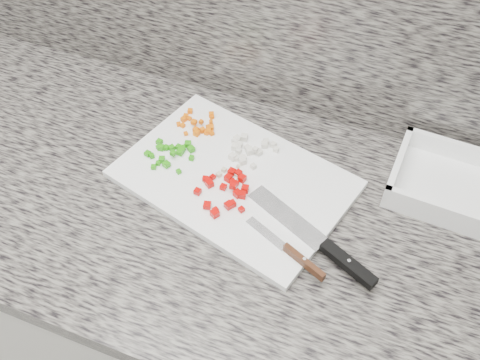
# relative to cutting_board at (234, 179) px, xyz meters

# --- Properties ---
(cabinet) EXTENTS (3.92, 0.62, 0.86)m
(cabinet) POSITION_rel_cutting_board_xyz_m (-0.09, -0.06, -0.48)
(cabinet) COLOR silver
(cabinet) RESTS_ON ground
(countertop) EXTENTS (3.96, 0.64, 0.04)m
(countertop) POSITION_rel_cutting_board_xyz_m (-0.09, -0.06, -0.03)
(countertop) COLOR slate
(countertop) RESTS_ON cabinet
(cutting_board) EXTENTS (0.48, 0.38, 0.01)m
(cutting_board) POSITION_rel_cutting_board_xyz_m (0.00, 0.00, 0.00)
(cutting_board) COLOR white
(cutting_board) RESTS_ON countertop
(carrot_pile) EXTENTS (0.09, 0.08, 0.02)m
(carrot_pile) POSITION_rel_cutting_board_xyz_m (-0.12, 0.10, 0.01)
(carrot_pile) COLOR #E66405
(carrot_pile) RESTS_ON cutting_board
(onion_pile) EXTENTS (0.10, 0.08, 0.02)m
(onion_pile) POSITION_rel_cutting_board_xyz_m (-0.00, 0.07, 0.01)
(onion_pile) COLOR silver
(onion_pile) RESTS_ON cutting_board
(green_pepper_pile) EXTENTS (0.10, 0.09, 0.02)m
(green_pepper_pile) POSITION_rel_cutting_board_xyz_m (-0.14, 0.01, 0.01)
(green_pepper_pile) COLOR #25930D
(green_pepper_pile) RESTS_ON cutting_board
(red_pepper_pile) EXTENTS (0.10, 0.12, 0.02)m
(red_pepper_pile) POSITION_rel_cutting_board_xyz_m (0.00, -0.04, 0.01)
(red_pepper_pile) COLOR #BB0502
(red_pepper_pile) RESTS_ON cutting_board
(garlic_pile) EXTENTS (0.05, 0.05, 0.01)m
(garlic_pile) POSITION_rel_cutting_board_xyz_m (-0.01, -0.01, 0.01)
(garlic_pile) COLOR beige
(garlic_pile) RESTS_ON cutting_board
(chef_knife) EXTENTS (0.26, 0.14, 0.02)m
(chef_knife) POSITION_rel_cutting_board_xyz_m (0.21, -0.09, 0.01)
(chef_knife) COLOR white
(chef_knife) RESTS_ON cutting_board
(paring_knife) EXTENTS (0.16, 0.08, 0.02)m
(paring_knife) POSITION_rel_cutting_board_xyz_m (0.16, -0.13, 0.01)
(paring_knife) COLOR white
(paring_knife) RESTS_ON cutting_board
(tray) EXTENTS (0.26, 0.19, 0.05)m
(tray) POSITION_rel_cutting_board_xyz_m (0.40, 0.12, 0.01)
(tray) COLOR white
(tray) RESTS_ON countertop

